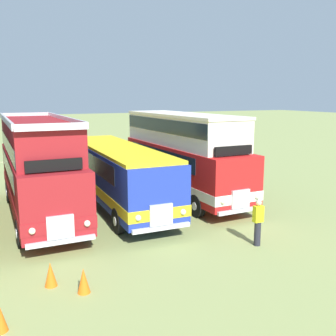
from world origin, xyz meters
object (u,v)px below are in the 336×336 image
(bus_fifth_in_row, at_px, (183,152))
(cone_near_end, at_px, (84,281))
(bus_third_in_row, at_px, (38,165))
(bus_fourth_in_row, at_px, (117,171))
(cone_mid_row, at_px, (51,274))
(marshal_person, at_px, (258,222))

(bus_fifth_in_row, distance_m, cone_near_end, 11.14)
(bus_fifth_in_row, relative_size, cone_near_end, 14.05)
(bus_third_in_row, relative_size, bus_fourth_in_row, 0.91)
(bus_fifth_in_row, bearing_deg, bus_third_in_row, -176.96)
(bus_third_in_row, height_order, cone_mid_row, bus_third_in_row)
(bus_fifth_in_row, distance_m, cone_mid_row, 11.11)
(cone_near_end, bearing_deg, bus_fourth_in_row, 66.66)
(bus_fourth_in_row, bearing_deg, bus_fifth_in_row, 1.84)
(bus_fourth_in_row, relative_size, cone_mid_row, 15.64)
(bus_fourth_in_row, height_order, cone_mid_row, bus_fourth_in_row)
(bus_fourth_in_row, xyz_separation_m, cone_near_end, (-3.50, -8.11, -1.40))
(bus_third_in_row, xyz_separation_m, bus_fourth_in_row, (3.71, 0.27, -0.60))
(bus_fourth_in_row, relative_size, bus_fifth_in_row, 1.11)
(bus_third_in_row, distance_m, cone_mid_row, 7.35)
(bus_fifth_in_row, bearing_deg, marshal_person, -94.94)
(cone_near_end, xyz_separation_m, marshal_person, (6.56, 0.84, 0.53))
(marshal_person, bearing_deg, cone_near_end, -172.75)
(bus_fourth_in_row, xyz_separation_m, marshal_person, (3.06, -7.27, -0.87))
(bus_fourth_in_row, bearing_deg, bus_third_in_row, -175.77)
(bus_third_in_row, bearing_deg, bus_fourth_in_row, 4.23)
(bus_third_in_row, relative_size, cone_mid_row, 14.25)
(bus_fourth_in_row, distance_m, marshal_person, 7.94)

